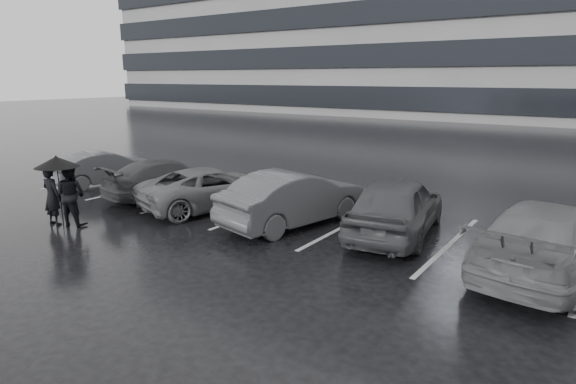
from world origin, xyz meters
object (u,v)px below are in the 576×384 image
at_px(pedestrian_right, 71,195).
at_px(car_east, 548,238).
at_px(car_west_a, 295,198).
at_px(car_west_b, 212,188).
at_px(car_main, 397,206).
at_px(pedestrian_left, 52,196).
at_px(car_west_c, 167,178).
at_px(car_west_d, 106,168).

bearing_deg(pedestrian_right, car_east, -179.80).
relative_size(car_west_a, car_west_b, 0.99).
height_order(car_main, pedestrian_right, pedestrian_right).
xyz_separation_m(car_west_a, pedestrian_left, (-5.40, -3.84, 0.07)).
bearing_deg(car_west_c, car_west_b, -174.27).
bearing_deg(car_west_c, pedestrian_left, 100.62).
distance_m(car_west_c, pedestrian_left, 4.03).
distance_m(car_main, car_west_a, 2.75).
height_order(car_west_d, pedestrian_right, pedestrian_right).
xyz_separation_m(car_west_a, car_west_b, (-3.07, -0.03, -0.11)).
distance_m(car_west_b, pedestrian_left, 4.46).
bearing_deg(car_west_c, car_west_d, 12.39).
xyz_separation_m(pedestrian_left, pedestrian_right, (0.47, 0.27, 0.05)).
distance_m(car_main, pedestrian_left, 9.25).
relative_size(car_west_d, pedestrian_left, 2.38).
bearing_deg(car_main, car_west_d, -5.86).
distance_m(car_east, pedestrian_left, 12.24).
bearing_deg(car_east, pedestrian_right, 24.48).
bearing_deg(car_west_a, car_west_b, 13.54).
relative_size(car_west_a, car_west_c, 1.03).
relative_size(car_west_c, car_east, 0.85).
relative_size(car_west_a, car_west_d, 1.17).
bearing_deg(pedestrian_left, car_east, -166.43).
relative_size(car_main, car_west_c, 1.03).
bearing_deg(car_east, car_west_c, 5.80).
bearing_deg(car_west_d, car_west_b, -168.06).
xyz_separation_m(car_west_d, pedestrian_right, (3.73, -3.69, 0.22)).
xyz_separation_m(car_west_c, car_east, (11.54, -0.07, 0.11)).
xyz_separation_m(car_west_b, car_west_d, (-5.59, 0.16, 0.01)).
height_order(car_west_a, pedestrian_right, pedestrian_right).
bearing_deg(car_west_d, pedestrian_left, 143.02).
height_order(car_west_d, pedestrian_left, pedestrian_left).
xyz_separation_m(car_west_c, pedestrian_left, (-0.05, -4.03, 0.17)).
bearing_deg(car_east, car_west_b, 7.10).
bearing_deg(pedestrian_right, car_west_b, -135.94).
bearing_deg(car_main, pedestrian_left, 20.60).
xyz_separation_m(car_west_b, pedestrian_right, (-1.86, -3.53, 0.23)).
distance_m(car_west_a, car_west_b, 3.08).
bearing_deg(car_west_b, car_west_c, 11.70).
height_order(car_west_a, pedestrian_left, pedestrian_left).
height_order(car_east, pedestrian_left, pedestrian_left).
distance_m(car_west_b, pedestrian_right, 4.00).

